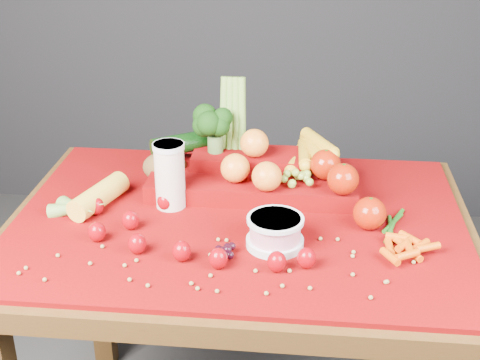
# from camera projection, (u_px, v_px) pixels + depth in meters

# --- Properties ---
(table) EXTENTS (1.10, 0.80, 0.75)m
(table) POSITION_uv_depth(u_px,v_px,m) (239.00, 256.00, 1.62)
(table) COLOR #37210C
(table) RESTS_ON ground
(red_cloth) EXTENTS (1.05, 0.75, 0.01)m
(red_cloth) POSITION_uv_depth(u_px,v_px,m) (239.00, 219.00, 1.58)
(red_cloth) COLOR #6B0305
(red_cloth) RESTS_ON table
(milk_glass) EXTENTS (0.08, 0.08, 0.16)m
(milk_glass) POSITION_uv_depth(u_px,v_px,m) (170.00, 173.00, 1.59)
(milk_glass) COLOR beige
(milk_glass) RESTS_ON red_cloth
(yogurt_bowl) EXTENTS (0.13, 0.13, 0.07)m
(yogurt_bowl) POSITION_uv_depth(u_px,v_px,m) (275.00, 231.00, 1.44)
(yogurt_bowl) COLOR silver
(yogurt_bowl) RESTS_ON red_cloth
(strawberry_scatter) EXTENTS (0.54, 0.28, 0.05)m
(strawberry_scatter) POSITION_uv_depth(u_px,v_px,m) (176.00, 234.00, 1.45)
(strawberry_scatter) COLOR #8D000F
(strawberry_scatter) RESTS_ON red_cloth
(dark_grape_cluster) EXTENTS (0.06, 0.05, 0.03)m
(dark_grape_cluster) POSITION_uv_depth(u_px,v_px,m) (226.00, 249.00, 1.42)
(dark_grape_cluster) COLOR black
(dark_grape_cluster) RESTS_ON red_cloth
(soybean_scatter) EXTENTS (0.84, 0.24, 0.01)m
(soybean_scatter) POSITION_uv_depth(u_px,v_px,m) (229.00, 261.00, 1.39)
(soybean_scatter) COLOR olive
(soybean_scatter) RESTS_ON red_cloth
(corn_ear) EXTENTS (0.23, 0.26, 0.06)m
(corn_ear) POSITION_uv_depth(u_px,v_px,m) (84.00, 204.00, 1.59)
(corn_ear) COLOR gold
(corn_ear) RESTS_ON red_cloth
(potato) EXTENTS (0.12, 0.09, 0.08)m
(potato) POSITION_uv_depth(u_px,v_px,m) (165.00, 167.00, 1.74)
(potato) COLOR brown
(potato) RESTS_ON red_cloth
(baby_carrot_pile) EXTENTS (0.17, 0.17, 0.03)m
(baby_carrot_pile) POSITION_uv_depth(u_px,v_px,m) (411.00, 249.00, 1.41)
(baby_carrot_pile) COLOR #CE4D07
(baby_carrot_pile) RESTS_ON red_cloth
(green_bean_pile) EXTENTS (0.14, 0.12, 0.01)m
(green_bean_pile) POSITION_uv_depth(u_px,v_px,m) (389.00, 225.00, 1.53)
(green_bean_pile) COLOR #1A5112
(green_bean_pile) RESTS_ON red_cloth
(produce_mound) EXTENTS (0.59, 0.39, 0.27)m
(produce_mound) POSITION_uv_depth(u_px,v_px,m) (261.00, 168.00, 1.69)
(produce_mound) COLOR #6B0305
(produce_mound) RESTS_ON red_cloth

